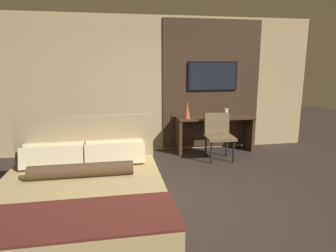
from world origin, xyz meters
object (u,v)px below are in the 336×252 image
bed (81,200)px  tv (213,76)px  desk (214,128)px  desk_chair (218,132)px  vase_tall (187,110)px  vase_short (226,112)px

bed → tv: 3.99m
desk → tv: tv is taller
bed → desk: (2.50, 2.64, 0.18)m
desk → tv: (-0.00, 0.20, 1.09)m
tv → desk_chair: (-0.09, -0.72, -1.05)m
vase_tall → vase_short: vase_tall is taller
tv → desk_chair: size_ratio=1.22×
tv → desk_chair: bearing=-97.2°
bed → tv: bearing=48.7°
bed → vase_tall: bearing=53.8°
vase_short → tv: bearing=152.9°
tv → bed: bearing=-131.3°
tv → vase_tall: bearing=-156.2°
vase_tall → desk_chair: bearing=-40.4°
desk → vase_tall: vase_tall is taller
bed → desk_chair: 3.22m
desk → desk_chair: bearing=-100.0°
desk → tv: bearing=90.0°
desk_chair → vase_tall: size_ratio=2.50×
bed → vase_short: bearing=44.3°
desk_chair → tv: bearing=86.0°
tv → vase_tall: tv is taller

